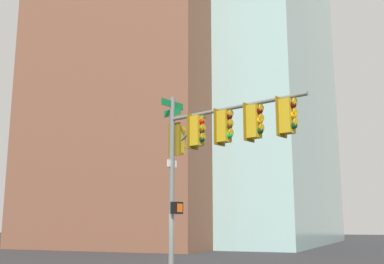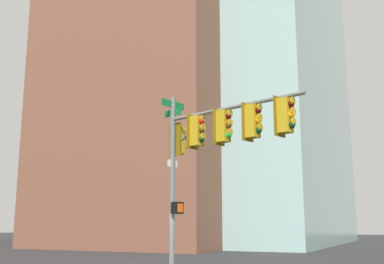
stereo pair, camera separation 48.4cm
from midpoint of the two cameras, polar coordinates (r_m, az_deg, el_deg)
The scene contains 4 objects.
signal_pole_assembly at distance 15.13m, azimuth 1.68°, elevation -1.05°, with size 2.08×5.33×6.53m.
building_brick_nearside at distance 55.64m, azimuth -3.89°, elevation 10.22°, with size 26.15×18.55×44.83m, color brown.
building_brick_midblock at distance 72.35m, azimuth -4.32°, elevation 6.60°, with size 18.93×17.61×48.39m, color #4C3328.
building_glass_tower at distance 63.51m, azimuth 2.69°, elevation 12.79°, with size 32.75×25.50×55.87m, color #9EC6C1.
Camera 1 is at (-14.51, -7.50, 2.12)m, focal length 44.05 mm.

